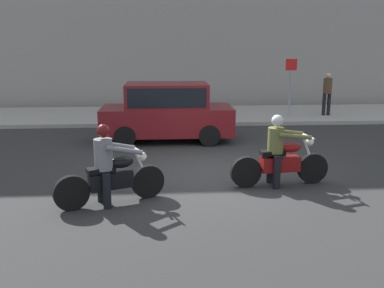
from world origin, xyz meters
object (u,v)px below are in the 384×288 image
at_px(street_sign_post, 290,81).
at_px(motorcycle_with_rider_gray, 110,172).
at_px(parked_hatchback_maroon, 167,111).
at_px(motorcycle_with_rider_olive, 280,157).
at_px(pedestrian_bystander, 327,91).

bearing_deg(street_sign_post, motorcycle_with_rider_gray, -123.96).
height_order(motorcycle_with_rider_gray, parked_hatchback_maroon, parked_hatchback_maroon).
relative_size(motorcycle_with_rider_gray, parked_hatchback_maroon, 0.50).
height_order(motorcycle_with_rider_olive, motorcycle_with_rider_gray, motorcycle_with_rider_gray).
xyz_separation_m(parked_hatchback_maroon, pedestrian_bystander, (6.45, 3.71, 0.19)).
bearing_deg(motorcycle_with_rider_olive, pedestrian_bystander, 63.62).
distance_m(motorcycle_with_rider_gray, parked_hatchback_maroon, 5.55).
xyz_separation_m(motorcycle_with_rider_olive, parked_hatchback_maroon, (-2.36, 4.52, 0.30)).
distance_m(parked_hatchback_maroon, pedestrian_bystander, 7.44).
height_order(parked_hatchback_maroon, street_sign_post, street_sign_post).
bearing_deg(parked_hatchback_maroon, motorcycle_with_rider_olive, -62.43).
bearing_deg(street_sign_post, motorcycle_with_rider_olive, -107.32).
distance_m(motorcycle_with_rider_gray, street_sign_post, 10.76).
xyz_separation_m(motorcycle_with_rider_gray, parked_hatchback_maroon, (1.14, 5.42, 0.30)).
distance_m(motorcycle_with_rider_gray, pedestrian_bystander, 11.88).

